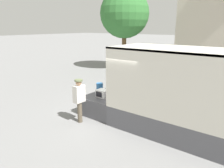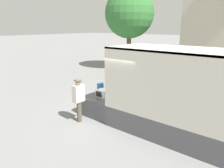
{
  "view_description": "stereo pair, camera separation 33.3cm",
  "coord_description": "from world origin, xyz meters",
  "px_view_note": "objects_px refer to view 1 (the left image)",
  "views": [
    {
      "loc": [
        4.71,
        -6.9,
        3.56
      ],
      "look_at": [
        -0.46,
        -0.2,
        1.3
      ],
      "focal_mm": 35.0,
      "sensor_mm": 36.0,
      "label": 1
    },
    {
      "loc": [
        4.97,
        -6.69,
        3.56
      ],
      "look_at": [
        -0.46,
        -0.2,
        1.3
      ],
      "focal_mm": 35.0,
      "sensor_mm": 36.0,
      "label": 2
    }
  ],
  "objects_px": {
    "orange_bucket": "(100,87)",
    "street_tree": "(124,14)",
    "microwave": "(103,93)",
    "portable_generator": "(116,88)",
    "worker_person": "(79,97)"
  },
  "relations": [
    {
      "from": "orange_bucket",
      "to": "street_tree",
      "type": "bearing_deg",
      "value": 118.17
    },
    {
      "from": "microwave",
      "to": "street_tree",
      "type": "distance_m",
      "value": 10.74
    },
    {
      "from": "portable_generator",
      "to": "worker_person",
      "type": "relative_size",
      "value": 0.4
    },
    {
      "from": "microwave",
      "to": "worker_person",
      "type": "bearing_deg",
      "value": -101.69
    },
    {
      "from": "microwave",
      "to": "worker_person",
      "type": "height_order",
      "value": "worker_person"
    },
    {
      "from": "worker_person",
      "to": "portable_generator",
      "type": "bearing_deg",
      "value": 81.53
    },
    {
      "from": "portable_generator",
      "to": "street_tree",
      "type": "relative_size",
      "value": 0.1
    },
    {
      "from": "portable_generator",
      "to": "street_tree",
      "type": "bearing_deg",
      "value": 122.63
    },
    {
      "from": "orange_bucket",
      "to": "street_tree",
      "type": "distance_m",
      "value": 10.06
    },
    {
      "from": "portable_generator",
      "to": "street_tree",
      "type": "distance_m",
      "value": 10.08
    },
    {
      "from": "orange_bucket",
      "to": "worker_person",
      "type": "relative_size",
      "value": 0.24
    },
    {
      "from": "microwave",
      "to": "street_tree",
      "type": "bearing_deg",
      "value": 119.82
    },
    {
      "from": "portable_generator",
      "to": "microwave",
      "type": "bearing_deg",
      "value": -94.12
    },
    {
      "from": "worker_person",
      "to": "street_tree",
      "type": "xyz_separation_m",
      "value": [
        -4.8,
        9.87,
        3.49
      ]
    },
    {
      "from": "orange_bucket",
      "to": "street_tree",
      "type": "relative_size",
      "value": 0.06
    }
  ]
}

